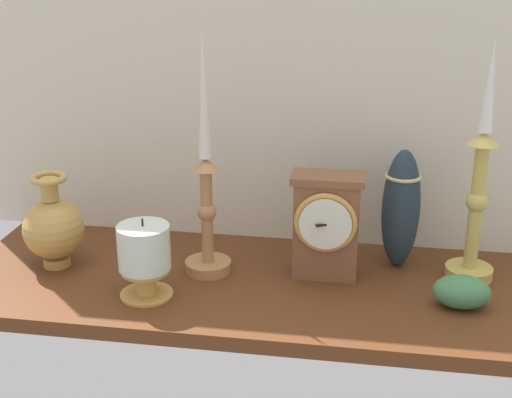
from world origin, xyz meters
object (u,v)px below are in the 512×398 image
at_px(candlestick_tall_left, 477,196).
at_px(tall_ceramic_vase, 401,208).
at_px(candlestick_tall_center, 206,197).
at_px(brass_vase_bulbous, 53,228).
at_px(mantel_clock, 326,225).
at_px(pillar_candle_front, 144,256).

xyz_separation_m(candlestick_tall_left, tall_ceramic_vase, (-0.11, 0.03, -0.04)).
bearing_deg(candlestick_tall_center, tall_ceramic_vase, 13.11).
bearing_deg(candlestick_tall_center, candlestick_tall_left, 6.28).
bearing_deg(brass_vase_bulbous, candlestick_tall_left, 5.88).
relative_size(mantel_clock, pillar_candle_front, 1.35).
bearing_deg(mantel_clock, candlestick_tall_center, -175.86).
height_order(candlestick_tall_left, brass_vase_bulbous, candlestick_tall_left).
bearing_deg(tall_ceramic_vase, candlestick_tall_center, -166.89).
bearing_deg(brass_vase_bulbous, mantel_clock, 4.76).
height_order(candlestick_tall_left, candlestick_tall_center, candlestick_tall_center).
relative_size(mantel_clock, candlestick_tall_center, 0.43).
bearing_deg(candlestick_tall_left, brass_vase_bulbous, -174.12).
bearing_deg(pillar_candle_front, brass_vase_bulbous, 157.57).
xyz_separation_m(candlestick_tall_center, tall_ceramic_vase, (0.31, 0.07, -0.03)).
distance_m(mantel_clock, pillar_candle_front, 0.29).
relative_size(candlestick_tall_left, pillar_candle_front, 3.03).
xyz_separation_m(mantel_clock, brass_vase_bulbous, (-0.45, -0.04, -0.02)).
distance_m(mantel_clock, tall_ceramic_vase, 0.13).
distance_m(candlestick_tall_left, candlestick_tall_center, 0.43).
bearing_deg(brass_vase_bulbous, candlestick_tall_center, 5.21).
xyz_separation_m(brass_vase_bulbous, tall_ceramic_vase, (0.57, 0.10, 0.03)).
relative_size(brass_vase_bulbous, pillar_candle_front, 1.26).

